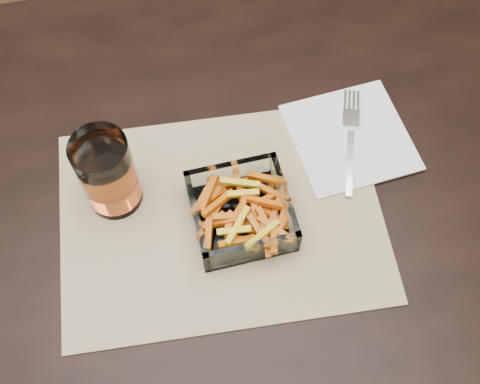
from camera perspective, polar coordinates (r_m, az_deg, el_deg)
name	(u,v)px	position (r m, az deg, el deg)	size (l,w,h in m)	color
dining_table	(244,220)	(0.94, 0.35, -2.66)	(1.60, 0.90, 0.75)	black
placemat	(221,215)	(0.85, -1.79, -2.22)	(0.45, 0.33, 0.00)	tan
glass_bowl	(241,213)	(0.82, 0.09, -1.97)	(0.14, 0.14, 0.05)	white
tumbler	(108,175)	(0.82, -12.39, 1.58)	(0.08, 0.08, 0.13)	white
napkin	(350,137)	(0.92, 10.39, 5.15)	(0.17, 0.17, 0.00)	white
fork	(350,137)	(0.92, 10.43, 5.14)	(0.08, 0.18, 0.00)	silver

